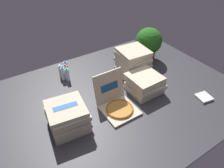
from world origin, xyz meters
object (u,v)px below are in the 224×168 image
Objects in this scene: water_bottle_3 at (66,67)px; open_pizza_box at (116,103)px; water_bottle_0 at (63,74)px; water_bottle_1 at (67,75)px; napkin_pile at (204,97)px; water_bottle_2 at (61,71)px; pizza_stack_left_near at (133,62)px; water_bottle_4 at (66,71)px; pizza_stack_center_near at (145,83)px; potted_plant at (148,43)px; pizza_stack_left_far at (68,117)px.

open_pizza_box is at bearing -78.27° from water_bottle_3.
water_bottle_0 and water_bottle_3 have the same top height.
water_bottle_1 and water_bottle_3 have the same top height.
water_bottle_1 is 1.89m from napkin_pile.
water_bottle_3 is (0.10, 0.13, 0.00)m from water_bottle_0.
water_bottle_0 is 0.17m from water_bottle_3.
water_bottle_2 reaches higher than napkin_pile.
water_bottle_4 is (-0.87, 0.47, -0.10)m from pizza_stack_left_near.
pizza_stack_center_near is 1.21m from water_bottle_3.
water_bottle_1 is 1.18× the size of napkin_pile.
water_bottle_3 and water_bottle_4 have the same top height.
pizza_stack_left_near is 1.03m from water_bottle_0.
water_bottle_4 is 1.18× the size of napkin_pile.
pizza_stack_center_near is 1.10m from water_bottle_1.
water_bottle_1 is 0.14m from water_bottle_2.
water_bottle_1 is at bearing 174.00° from potted_plant.
water_bottle_3 is at bearing 68.51° from pizza_stack_left_far.
open_pizza_box is 0.62m from pizza_stack_left_far.
water_bottle_0 is at bearing 71.41° from pizza_stack_left_far.
water_bottle_2 and water_bottle_4 have the same top height.
pizza_stack_center_near is 1.23m from water_bottle_2.
water_bottle_0 is 1.00× the size of water_bottle_1.
pizza_stack_left_near is at bearing -154.70° from potted_plant.
water_bottle_0 is at bearing 109.22° from open_pizza_box.
water_bottle_3 reaches higher than napkin_pile.
water_bottle_1 is at bearing -70.03° from water_bottle_2.
pizza_stack_left_near is at bearing -22.65° from water_bottle_1.
open_pizza_box is 0.97m from water_bottle_0.
water_bottle_4 is at bearing 68.66° from pizza_stack_left_far.
pizza_stack_left_near is 2.14× the size of water_bottle_1.
potted_plant is (0.48, 0.23, 0.09)m from pizza_stack_left_near.
pizza_stack_center_near reaches higher than water_bottle_4.
water_bottle_0 is 0.39× the size of potted_plant.
water_bottle_3 is at bearing 29.17° from water_bottle_2.
water_bottle_1 is at bearing -107.01° from water_bottle_3.
pizza_stack_left_near is (1.22, 0.44, 0.05)m from pizza_stack_left_far.
water_bottle_2 is 0.39× the size of potted_plant.
water_bottle_2 is at bearing 133.49° from napkin_pile.
potted_plant is (1.41, -0.20, 0.20)m from water_bottle_0.
water_bottle_2 is at bearing 109.97° from water_bottle_1.
potted_plant is at bearing -10.23° from water_bottle_4.
potted_plant is 3.03× the size of napkin_pile.
napkin_pile is at bearing -46.51° from water_bottle_2.
water_bottle_2 is at bearing 131.94° from pizza_stack_center_near.
water_bottle_0 is at bearing 171.90° from potted_plant.
water_bottle_0 and water_bottle_1 have the same top height.
water_bottle_2 is at bearing 108.07° from open_pizza_box.
water_bottle_4 is at bearing 104.91° from open_pizza_box.
water_bottle_1 is 0.39× the size of potted_plant.
open_pizza_box is at bearing -70.78° from water_bottle_0.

